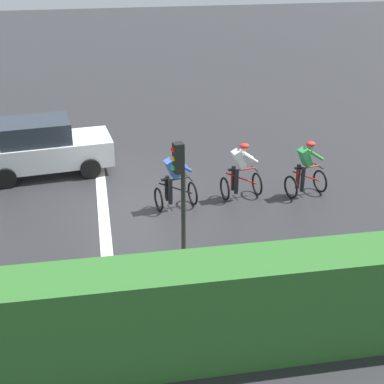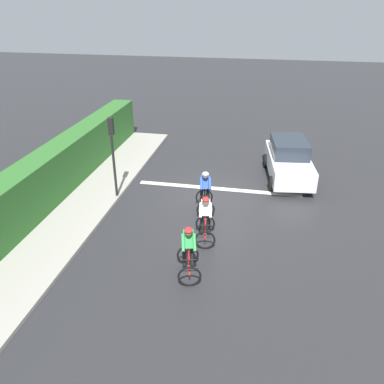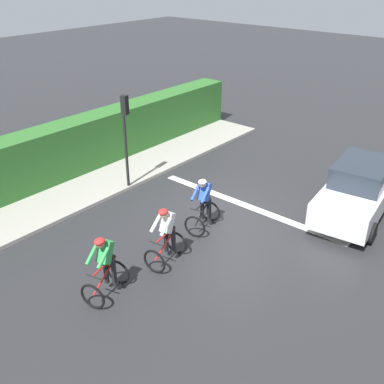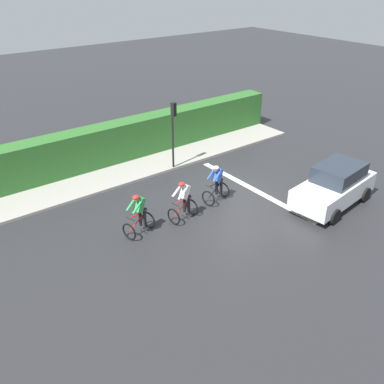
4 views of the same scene
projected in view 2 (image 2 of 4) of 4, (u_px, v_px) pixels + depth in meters
name	position (u px, v px, depth m)	size (l,w,h in m)	color
ground_plane	(216.00, 197.00, 16.02)	(80.00, 80.00, 0.00)	#28282B
sidewalk_kerb	(75.00, 208.00, 15.13)	(2.80, 18.37, 0.12)	#9E998E
stone_wall_low	(53.00, 201.00, 15.19)	(0.44, 18.37, 0.54)	tan
hedge_wall	(42.00, 183.00, 14.91)	(1.10, 18.37, 2.04)	#2D6628
road_marking_stop_line	(219.00, 189.00, 16.75)	(7.00, 0.30, 0.01)	silver
cyclist_lead	(188.00, 252.00, 11.27)	(0.92, 1.21, 1.66)	black
cyclist_second	(205.00, 219.00, 12.90)	(0.84, 1.17, 1.66)	black
cyclist_mid	(205.00, 192.00, 14.69)	(0.89, 1.20, 1.66)	black
car_white	(289.00, 160.00, 17.37)	(2.24, 4.27, 1.76)	silver
traffic_light_near_crossing	(113.00, 146.00, 15.03)	(0.24, 0.31, 3.34)	black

